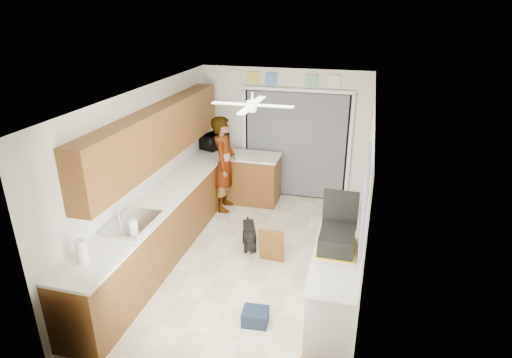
# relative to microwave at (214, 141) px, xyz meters

# --- Properties ---
(floor) EXTENTS (5.00, 5.00, 0.00)m
(floor) POSITION_rel_microwave_xyz_m (1.33, -2.24, -1.08)
(floor) COLOR beige
(floor) RESTS_ON ground
(ceiling) EXTENTS (5.00, 5.00, 0.00)m
(ceiling) POSITION_rel_microwave_xyz_m (1.33, -2.24, 1.42)
(ceiling) COLOR white
(ceiling) RESTS_ON ground
(wall_back) EXTENTS (3.20, 0.00, 3.20)m
(wall_back) POSITION_rel_microwave_xyz_m (1.33, 0.26, 0.17)
(wall_back) COLOR silver
(wall_back) RESTS_ON ground
(wall_front) EXTENTS (3.20, 0.00, 3.20)m
(wall_front) POSITION_rel_microwave_xyz_m (1.33, -4.74, 0.17)
(wall_front) COLOR silver
(wall_front) RESTS_ON ground
(wall_left) EXTENTS (0.00, 5.00, 5.00)m
(wall_left) POSITION_rel_microwave_xyz_m (-0.27, -2.24, 0.17)
(wall_left) COLOR silver
(wall_left) RESTS_ON ground
(wall_right) EXTENTS (0.00, 5.00, 5.00)m
(wall_right) POSITION_rel_microwave_xyz_m (2.93, -2.24, 0.17)
(wall_right) COLOR silver
(wall_right) RESTS_ON ground
(left_base_cabinets) EXTENTS (0.60, 4.80, 0.90)m
(left_base_cabinets) POSITION_rel_microwave_xyz_m (0.03, -2.24, -0.63)
(left_base_cabinets) COLOR brown
(left_base_cabinets) RESTS_ON floor
(left_countertop) EXTENTS (0.62, 4.80, 0.04)m
(left_countertop) POSITION_rel_microwave_xyz_m (0.04, -2.24, -0.16)
(left_countertop) COLOR white
(left_countertop) RESTS_ON left_base_cabinets
(upper_cabinets) EXTENTS (0.32, 4.00, 0.80)m
(upper_cabinets) POSITION_rel_microwave_xyz_m (-0.11, -2.04, 0.72)
(upper_cabinets) COLOR brown
(upper_cabinets) RESTS_ON wall_left
(sink_basin) EXTENTS (0.50, 0.76, 0.06)m
(sink_basin) POSITION_rel_microwave_xyz_m (0.04, -3.24, -0.13)
(sink_basin) COLOR silver
(sink_basin) RESTS_ON left_countertop
(faucet) EXTENTS (0.03, 0.03, 0.22)m
(faucet) POSITION_rel_microwave_xyz_m (-0.15, -3.24, -0.03)
(faucet) COLOR silver
(faucet) RESTS_ON left_countertop
(peninsula_base) EXTENTS (1.00, 0.60, 0.90)m
(peninsula_base) POSITION_rel_microwave_xyz_m (0.83, -0.24, -0.63)
(peninsula_base) COLOR brown
(peninsula_base) RESTS_ON floor
(peninsula_top) EXTENTS (1.04, 0.64, 0.04)m
(peninsula_top) POSITION_rel_microwave_xyz_m (0.83, -0.24, -0.16)
(peninsula_top) COLOR white
(peninsula_top) RESTS_ON peninsula_base
(back_opening_recess) EXTENTS (2.00, 0.06, 2.10)m
(back_opening_recess) POSITION_rel_microwave_xyz_m (1.58, 0.23, -0.03)
(back_opening_recess) COLOR black
(back_opening_recess) RESTS_ON wall_back
(curtain_panel) EXTENTS (1.90, 0.03, 2.05)m
(curtain_panel) POSITION_rel_microwave_xyz_m (1.58, 0.19, -0.03)
(curtain_panel) COLOR slate
(curtain_panel) RESTS_ON wall_back
(door_trim_left) EXTENTS (0.06, 0.04, 2.10)m
(door_trim_left) POSITION_rel_microwave_xyz_m (0.56, 0.20, -0.03)
(door_trim_left) COLOR white
(door_trim_left) RESTS_ON wall_back
(door_trim_right) EXTENTS (0.06, 0.04, 2.10)m
(door_trim_right) POSITION_rel_microwave_xyz_m (2.60, 0.20, -0.03)
(door_trim_right) COLOR white
(door_trim_right) RESTS_ON wall_back
(door_trim_head) EXTENTS (2.10, 0.04, 0.06)m
(door_trim_head) POSITION_rel_microwave_xyz_m (1.58, 0.20, 1.04)
(door_trim_head) COLOR white
(door_trim_head) RESTS_ON wall_back
(header_frame_0) EXTENTS (0.22, 0.02, 0.22)m
(header_frame_0) POSITION_rel_microwave_xyz_m (0.73, 0.23, 1.22)
(header_frame_0) COLOR #DECC4A
(header_frame_0) RESTS_ON wall_back
(header_frame_1) EXTENTS (0.22, 0.02, 0.22)m
(header_frame_1) POSITION_rel_microwave_xyz_m (1.08, 0.23, 1.22)
(header_frame_1) COLOR #4A81C6
(header_frame_1) RESTS_ON wall_back
(header_frame_3) EXTENTS (0.22, 0.02, 0.22)m
(header_frame_3) POSITION_rel_microwave_xyz_m (1.83, 0.23, 1.22)
(header_frame_3) COLOR #6FC381
(header_frame_3) RESTS_ON wall_back
(header_frame_4) EXTENTS (0.22, 0.02, 0.22)m
(header_frame_4) POSITION_rel_microwave_xyz_m (2.23, 0.23, 1.22)
(header_frame_4) COLOR white
(header_frame_4) RESTS_ON wall_back
(route66_sign) EXTENTS (0.22, 0.02, 0.26)m
(route66_sign) POSITION_rel_microwave_xyz_m (0.38, 0.23, 1.22)
(route66_sign) COLOR silver
(route66_sign) RESTS_ON wall_back
(right_counter_base) EXTENTS (0.50, 1.40, 0.90)m
(right_counter_base) POSITION_rel_microwave_xyz_m (2.68, -3.44, -0.63)
(right_counter_base) COLOR white
(right_counter_base) RESTS_ON floor
(right_counter_top) EXTENTS (0.54, 1.44, 0.04)m
(right_counter_top) POSITION_rel_microwave_xyz_m (2.67, -3.44, -0.16)
(right_counter_top) COLOR white
(right_counter_top) RESTS_ON right_counter_base
(abstract_painting) EXTENTS (0.03, 1.15, 0.95)m
(abstract_painting) POSITION_rel_microwave_xyz_m (2.91, -3.24, 0.57)
(abstract_painting) COLOR #FF5D9F
(abstract_painting) RESTS_ON wall_right
(ceiling_fan) EXTENTS (1.14, 1.14, 0.24)m
(ceiling_fan) POSITION_rel_microwave_xyz_m (1.33, -2.04, 1.24)
(ceiling_fan) COLOR white
(ceiling_fan) RESTS_ON ceiling
(microwave) EXTENTS (0.51, 0.61, 0.29)m
(microwave) POSITION_rel_microwave_xyz_m (0.00, 0.00, 0.00)
(microwave) COLOR black
(microwave) RESTS_ON left_countertop
(cup) EXTENTS (0.13, 0.13, 0.09)m
(cup) POSITION_rel_microwave_xyz_m (0.10, -3.34, -0.10)
(cup) COLOR white
(cup) RESTS_ON left_countertop
(jar_a) EXTENTS (0.14, 0.14, 0.15)m
(jar_a) POSITION_rel_microwave_xyz_m (0.14, -3.38, -0.07)
(jar_a) COLOR silver
(jar_a) RESTS_ON left_countertop
(paper_towel_roll) EXTENTS (0.16, 0.16, 0.27)m
(paper_towel_roll) POSITION_rel_microwave_xyz_m (-0.04, -4.16, -0.01)
(paper_towel_roll) COLOR white
(paper_towel_roll) RESTS_ON left_countertop
(suitcase) EXTENTS (0.40, 0.53, 0.23)m
(suitcase) POSITION_rel_microwave_xyz_m (2.65, -3.17, -0.03)
(suitcase) COLOR black
(suitcase) RESTS_ON right_counter_top
(suitcase_rim) EXTENTS (0.45, 0.58, 0.02)m
(suitcase_rim) POSITION_rel_microwave_xyz_m (2.65, -3.17, -0.14)
(suitcase_rim) COLOR yellow
(suitcase_rim) RESTS_ON suitcase
(suitcase_lid) EXTENTS (0.42, 0.03, 0.50)m
(suitcase_lid) POSITION_rel_microwave_xyz_m (2.65, -2.88, 0.22)
(suitcase_lid) COLOR black
(suitcase_lid) RESTS_ON suitcase
(navy_crate) EXTENTS (0.33, 0.28, 0.19)m
(navy_crate) POSITION_rel_microwave_xyz_m (1.78, -3.58, -0.99)
(navy_crate) COLOR #141E32
(navy_crate) RESTS_ON floor
(cabinet_door_panel) EXTENTS (0.39, 0.15, 0.57)m
(cabinet_door_panel) POSITION_rel_microwave_xyz_m (1.67, -2.25, -0.79)
(cabinet_door_panel) COLOR brown
(cabinet_door_panel) RESTS_ON floor
(man) EXTENTS (0.50, 0.69, 1.78)m
(man) POSITION_rel_microwave_xyz_m (0.43, -0.69, -0.19)
(man) COLOR white
(man) RESTS_ON floor
(dog) EXTENTS (0.43, 0.62, 0.45)m
(dog) POSITION_rel_microwave_xyz_m (1.24, -1.93, -0.86)
(dog) COLOR black
(dog) RESTS_ON floor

